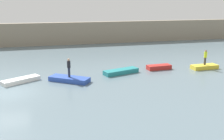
# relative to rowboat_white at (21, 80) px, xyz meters

# --- Properties ---
(ground_plane) EXTENTS (120.00, 120.00, 0.00)m
(ground_plane) POSITION_rel_rowboat_white_xyz_m (-0.55, -2.92, -0.19)
(ground_plane) COLOR slate
(embankment_wall) EXTENTS (80.00, 1.20, 3.78)m
(embankment_wall) POSITION_rel_rowboat_white_xyz_m (-0.55, 20.65, 1.70)
(embankment_wall) COLOR gray
(embankment_wall) RESTS_ON ground_plane
(rowboat_white) EXTENTS (3.53, 2.65, 0.38)m
(rowboat_white) POSITION_rel_rowboat_white_xyz_m (0.00, 0.00, 0.00)
(rowboat_white) COLOR white
(rowboat_white) RESTS_ON ground_plane
(rowboat_blue) EXTENTS (3.88, 3.25, 0.43)m
(rowboat_blue) POSITION_rel_rowboat_white_xyz_m (4.39, -0.85, 0.02)
(rowboat_blue) COLOR #2B4CAD
(rowboat_blue) RESTS_ON ground_plane
(rowboat_teal) EXTENTS (3.93, 2.16, 0.45)m
(rowboat_teal) POSITION_rel_rowboat_white_xyz_m (9.84, 0.55, 0.04)
(rowboat_teal) COLOR teal
(rowboat_teal) RESTS_ON ground_plane
(rowboat_red) EXTENTS (2.74, 1.18, 0.48)m
(rowboat_red) POSITION_rel_rowboat_white_xyz_m (14.38, 1.23, 0.05)
(rowboat_red) COLOR red
(rowboat_red) RESTS_ON ground_plane
(rowboat_yellow) EXTENTS (3.03, 1.26, 0.45)m
(rowboat_yellow) POSITION_rel_rowboat_white_xyz_m (19.38, 0.17, 0.03)
(rowboat_yellow) COLOR gold
(rowboat_yellow) RESTS_ON ground_plane
(person_hiviz_shirt) EXTENTS (0.32, 0.32, 1.68)m
(person_hiviz_shirt) POSITION_rel_rowboat_white_xyz_m (19.38, 0.17, 1.19)
(person_hiviz_shirt) COLOR #38332D
(person_hiviz_shirt) RESTS_ON rowboat_yellow
(person_dark_shirt) EXTENTS (0.32, 0.32, 1.78)m
(person_dark_shirt) POSITION_rel_rowboat_white_xyz_m (4.39, -0.85, 1.23)
(person_dark_shirt) COLOR #232838
(person_dark_shirt) RESTS_ON rowboat_blue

